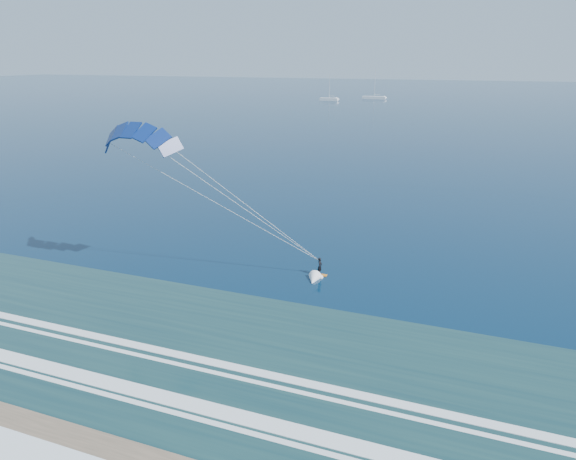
# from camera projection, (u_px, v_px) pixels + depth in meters

# --- Properties ---
(ground) EXTENTS (900.00, 900.00, 0.00)m
(ground) POSITION_uv_depth(u_px,v_px,m) (71.00, 460.00, 24.05)
(ground) COLOR #072A44
(ground) RESTS_ON ground
(kitesurfer_rig) EXTENTS (19.83, 7.46, 14.08)m
(kitesurfer_rig) POSITION_uv_depth(u_px,v_px,m) (226.00, 196.00, 42.21)
(kitesurfer_rig) COLOR orange
(kitesurfer_rig) RESTS_ON ground
(sailboat_0) EXTENTS (8.02, 2.40, 11.10)m
(sailboat_0) POSITION_uv_depth(u_px,v_px,m) (329.00, 99.00, 224.49)
(sailboat_0) COLOR white
(sailboat_0) RESTS_ON ground
(sailboat_1) EXTENTS (10.48, 2.40, 13.89)m
(sailboat_1) POSITION_uv_depth(u_px,v_px,m) (374.00, 97.00, 233.66)
(sailboat_1) COLOR white
(sailboat_1) RESTS_ON ground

